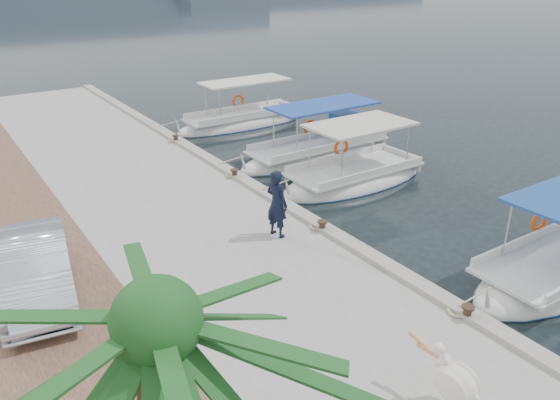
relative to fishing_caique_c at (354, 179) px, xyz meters
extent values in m
plane|color=black|center=(-3.71, -4.76, -0.12)|extent=(400.00, 400.00, 0.00)
cube|color=gray|center=(-6.71, 0.24, 0.13)|extent=(6.00, 40.00, 0.50)
cube|color=gray|center=(-3.93, 0.24, 0.44)|extent=(0.44, 40.00, 0.12)
cube|color=brown|center=(-11.71, 0.24, 0.13)|extent=(4.00, 40.00, 0.50)
torus|color=#F44C0C|center=(0.65, -6.86, 0.88)|extent=(0.68, 0.12, 0.68)
ellipsoid|color=silver|center=(0.00, 0.00, -0.07)|extent=(6.21, 2.42, 1.30)
ellipsoid|color=#154695|center=(0.00, 0.00, -0.09)|extent=(6.24, 2.47, 0.22)
cube|color=silver|center=(0.00, 0.00, 0.43)|extent=(5.09, 2.08, 0.08)
cube|color=beige|center=(0.15, 0.00, 2.07)|extent=(3.73, 2.23, 0.08)
cylinder|color=silver|center=(-1.40, -0.91, 1.23)|extent=(0.05, 0.05, 1.60)
torus|color=#F44C0C|center=(0.30, 1.15, 0.88)|extent=(0.68, 0.12, 0.68)
ellipsoid|color=silver|center=(0.65, 3.00, -0.07)|extent=(7.52, 2.16, 1.30)
ellipsoid|color=#154695|center=(0.65, 3.00, -0.09)|extent=(7.56, 2.21, 0.22)
cube|color=silver|center=(0.65, 3.00, 0.43)|extent=(6.17, 1.86, 0.08)
cube|color=#2045A0|center=(0.84, 3.00, 2.07)|extent=(4.51, 1.99, 0.08)
cylinder|color=silver|center=(-1.04, 2.19, 1.23)|extent=(0.05, 0.05, 1.60)
torus|color=#F44C0C|center=(0.95, 4.03, 0.88)|extent=(0.68, 0.12, 0.68)
cube|color=#154695|center=(2.35, 3.00, 0.98)|extent=(1.20, 1.51, 1.00)
ellipsoid|color=silver|center=(0.50, 8.96, -0.07)|extent=(7.22, 1.98, 1.30)
ellipsoid|color=#154695|center=(0.50, 8.96, -0.09)|extent=(7.26, 2.02, 0.22)
cube|color=silver|center=(0.50, 8.96, 0.43)|extent=(5.92, 1.70, 0.08)
cube|color=silver|center=(0.68, 8.96, 2.07)|extent=(4.33, 1.82, 0.08)
cylinder|color=silver|center=(-1.12, 8.22, 1.23)|extent=(0.05, 0.05, 1.60)
torus|color=#F44C0C|center=(0.80, 9.90, 0.88)|extent=(0.68, 0.12, 0.68)
cylinder|color=black|center=(-4.06, -8.26, 0.53)|extent=(0.18, 0.18, 0.30)
cylinder|color=black|center=(-4.06, -8.26, 0.68)|extent=(0.28, 0.28, 0.05)
cylinder|color=black|center=(-4.06, -3.26, 0.53)|extent=(0.18, 0.18, 0.30)
cylinder|color=black|center=(-4.06, -3.26, 0.68)|extent=(0.28, 0.28, 0.05)
cylinder|color=black|center=(-4.06, 1.74, 0.53)|extent=(0.18, 0.18, 0.30)
cylinder|color=black|center=(-4.06, 1.74, 0.68)|extent=(0.28, 0.28, 0.05)
cylinder|color=black|center=(-4.06, 6.74, 0.53)|extent=(0.18, 0.18, 0.30)
cylinder|color=black|center=(-4.06, 6.74, 0.68)|extent=(0.28, 0.28, 0.05)
cylinder|color=tan|center=(-6.27, -9.78, 0.55)|extent=(0.05, 0.05, 0.34)
ellipsoid|color=white|center=(-6.36, -9.79, 0.92)|extent=(0.55, 0.84, 0.63)
cylinder|color=white|center=(-6.38, -9.49, 1.19)|extent=(0.16, 0.30, 0.34)
sphere|color=white|center=(-6.39, -9.40, 1.39)|extent=(0.21, 0.21, 0.21)
cone|color=#EAA566|center=(-6.41, -9.08, 1.29)|extent=(0.15, 0.62, 0.25)
imported|color=black|center=(-5.25, -2.75, 1.34)|extent=(0.61, 0.79, 1.92)
imported|color=silver|center=(-11.41, -2.21, 1.07)|extent=(2.10, 4.38, 1.38)
camera|label=1|loc=(-12.76, -14.04, 7.37)|focal=35.00mm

